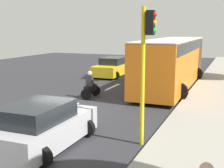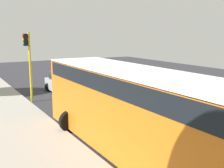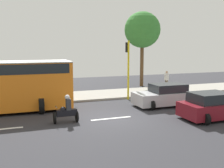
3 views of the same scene
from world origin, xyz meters
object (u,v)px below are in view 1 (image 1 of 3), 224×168
at_px(city_bus, 172,60).
at_px(traffic_light_corner, 146,57).
at_px(car_yellow_cab, 112,67).
at_px(car_silver, 43,127).
at_px(motorcycle, 90,87).

relative_size(city_bus, traffic_light_corner, 2.44).
distance_m(car_yellow_cab, city_bus, 6.46).
bearing_deg(city_bus, traffic_light_corner, -83.44).
distance_m(car_silver, traffic_light_corner, 4.00).
bearing_deg(motorcycle, traffic_light_corner, -49.87).
distance_m(city_bus, motorcycle, 5.96).
xyz_separation_m(car_yellow_cab, motorcycle, (1.89, -7.83, -0.07)).
distance_m(motorcycle, traffic_light_corner, 7.75).
bearing_deg(traffic_light_corner, car_yellow_cab, 116.26).
height_order(city_bus, traffic_light_corner, traffic_light_corner).
distance_m(car_silver, car_yellow_cab, 15.43).
relative_size(car_silver, car_yellow_cab, 0.99).
xyz_separation_m(motorcycle, traffic_light_corner, (4.77, -5.66, 2.29)).
bearing_deg(car_yellow_cab, city_bus, -30.52).
height_order(city_bus, motorcycle, city_bus).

